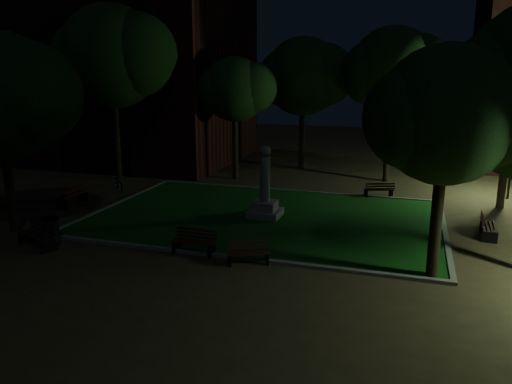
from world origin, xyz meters
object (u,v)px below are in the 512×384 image
bench_west_near (38,236)px  bench_right_side (487,227)px  trash_bin (50,230)px  monument (265,197)px  bench_near_right (249,253)px  bench_far_side (379,190)px  bicycle (118,182)px  bench_left_side (73,196)px  bench_near_left (195,242)px

bench_west_near → bench_right_side: bearing=41.9°
bench_right_side → trash_bin: trash_bin is taller
monument → bench_near_right: bearing=-79.6°
trash_bin → bench_far_side: bearing=42.9°
bench_near_right → bench_west_near: (-8.00, -0.83, 0.08)m
bench_far_side → trash_bin: (-11.61, -10.80, 0.10)m
bench_near_right → bicycle: (-10.23, 8.04, 0.06)m
bench_near_right → bicycle: bicycle is taller
bench_west_near → monument: bearing=61.9°
bench_near_right → bench_right_side: (8.16, 5.45, 0.05)m
bench_near_right → trash_bin: trash_bin is taller
bench_west_near → bench_left_side: size_ratio=1.02×
bench_near_left → trash_bin: trash_bin is taller
bench_right_side → trash_bin: size_ratio=1.73×
bench_left_side → bench_near_left: bearing=62.1°
bench_near_left → bench_near_right: size_ratio=1.07×
monument → bench_far_side: monument is taller
bench_far_side → trash_bin: size_ratio=1.67×
trash_bin → bicycle: bearing=105.2°
monument → bench_far_side: bearing=48.9°
bench_left_side → bicycle: bench_left_side is taller
bench_right_side → bench_left_side: bearing=95.3°
bench_near_left → bench_west_near: size_ratio=0.88×
bench_far_side → bicycle: bicycle is taller
bench_near_left → bench_near_right: bench_near_left is taller
bench_near_right → bench_left_side: bench_left_side is taller
trash_bin → bench_west_near: bearing=-90.7°
bench_near_left → trash_bin: bearing=-172.9°
monument → bicycle: (-9.25, 2.72, -0.52)m
bench_near_right → bench_far_side: bench_far_side is taller
bench_west_near → bench_right_side: 17.34m
trash_bin → bicycle: size_ratio=0.58×
bench_right_side → trash_bin: 17.12m
bench_near_left → trash_bin: size_ratio=1.70×
bench_far_side → bench_right_side: bearing=110.3°
bench_right_side → trash_bin: bearing=112.2°
monument → bicycle: 9.65m
bench_right_side → bicycle: (-18.39, 2.59, 0.02)m
bench_west_near → bench_far_side: 16.29m
bench_right_side → bench_far_side: 6.86m
bicycle → bench_near_left: bearing=-89.5°
bench_near_right → trash_bin: 7.99m
monument → bench_west_near: size_ratio=1.73×
monument → bench_west_near: (-7.02, -6.16, -0.50)m
bench_near_right → bench_west_near: size_ratio=0.82×
bench_left_side → bench_west_near: bearing=24.7°
bench_west_near → trash_bin: bench_west_near is taller
bench_near_right → bench_right_side: bearing=9.9°
bench_right_side → bench_west_near: bearing=114.1°
bench_near_right → trash_bin: bearing=157.6°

